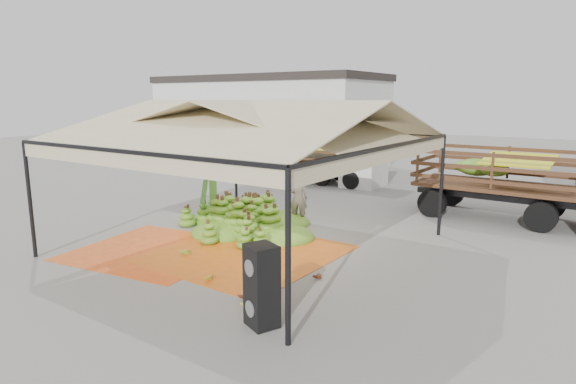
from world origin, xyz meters
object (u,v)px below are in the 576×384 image
Objects in this scene: vendor at (298,198)px; truck_left at (327,156)px; speaker_stack at (262,286)px; banana_heap at (251,212)px; truck_right at (539,178)px.

vendor is 7.98m from truck_left.
speaker_stack is 7.32m from vendor.
speaker_stack is (4.27, -4.97, 0.22)m from banana_heap.
speaker_stack is 11.30m from truck_right.
banana_heap is 9.39m from truck_right.
vendor is at bearing 61.46° from banana_heap.
truck_left is 0.86× the size of truck_right.
vendor reaches higher than speaker_stack.
banana_heap is at bearing 37.64° from vendor.
truck_right is (9.61, -2.88, 0.22)m from truck_left.
truck_left is 10.04m from truck_right.
truck_right is at bearing -169.29° from vendor.
truck_right is (6.44, 4.43, 0.66)m from vendor.
speaker_stack is at bearing -65.77° from truck_left.
banana_heap is at bearing -140.22° from truck_right.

